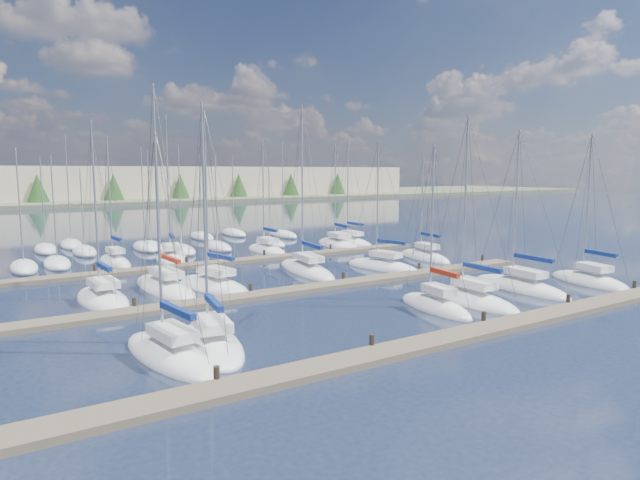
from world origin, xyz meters
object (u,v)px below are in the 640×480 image
sailboat_o (171,258)px  sailboat_q (337,244)px  sailboat_f (520,287)px  sailboat_g (589,281)px  sailboat_i (165,287)px  sailboat_c (211,344)px  sailboat_b (169,355)px  sailboat_p (267,250)px  sailboat_j (214,286)px  sailboat_k (306,270)px  sailboat_l (382,266)px  sailboat_e (469,299)px  sailboat_m (424,257)px  sailboat_n (115,262)px  sailboat_h (103,299)px  sailboat_r (351,242)px  sailboat_d (435,306)px

sailboat_o → sailboat_q: bearing=9.8°
sailboat_q → sailboat_f: (-1.52, -26.53, 0.01)m
sailboat_g → sailboat_i: (-28.83, 15.56, 0.00)m
sailboat_c → sailboat_o: size_ratio=0.86×
sailboat_c → sailboat_g: sailboat_c is taller
sailboat_q → sailboat_b: size_ratio=1.12×
sailboat_c → sailboat_p: bearing=67.0°
sailboat_i → sailboat_j: sailboat_i is taller
sailboat_q → sailboat_k: 16.64m
sailboat_l → sailboat_o: bearing=121.9°
sailboat_e → sailboat_i: (-16.26, 14.74, 0.00)m
sailboat_q → sailboat_p: 9.20m
sailboat_q → sailboat_m: 12.56m
sailboat_g → sailboat_n: size_ratio=0.97×
sailboat_e → sailboat_b: (-20.30, -0.04, -0.01)m
sailboat_b → sailboat_n: (3.24, 28.39, 0.03)m
sailboat_h → sailboat_k: (17.12, 1.85, 0.01)m
sailboat_p → sailboat_i: (-14.78, -12.69, 0.00)m
sailboat_q → sailboat_e: bearing=-96.5°
sailboat_p → sailboat_r: 11.56m
sailboat_p → sailboat_o: size_ratio=0.86×
sailboat_e → sailboat_g: 12.60m
sailboat_e → sailboat_i: sailboat_i is taller
sailboat_i → sailboat_k: size_ratio=1.05×
sailboat_k → sailboat_c: bearing=-126.6°
sailboat_p → sailboat_n: (-15.58, 0.92, 0.02)m
sailboat_h → sailboat_n: size_ratio=1.00×
sailboat_g → sailboat_o: sailboat_o is taller
sailboat_m → sailboat_o: 25.31m
sailboat_f → sailboat_o: sailboat_o is taller
sailboat_b → sailboat_j: bearing=53.0°
sailboat_o → sailboat_p: bearing=9.0°
sailboat_e → sailboat_h: (-20.86, 13.32, -0.01)m
sailboat_c → sailboat_b: size_ratio=1.13×
sailboat_c → sailboat_n: size_ratio=1.00×
sailboat_q → sailboat_l: 15.12m
sailboat_f → sailboat_k: 17.54m
sailboat_q → sailboat_g: sailboat_q is taller
sailboat_g → sailboat_h: size_ratio=0.96×
sailboat_p → sailboat_q: bearing=-1.3°
sailboat_d → sailboat_j: (-9.67, 13.46, -0.01)m
sailboat_r → sailboat_f: sailboat_r is taller
sailboat_m → sailboat_b: bearing=-146.3°
sailboat_k → sailboat_d: (0.44, -15.32, 0.01)m
sailboat_e → sailboat_h: bearing=149.7°
sailboat_q → sailboat_g: bearing=-70.8°
sailboat_p → sailboat_h: sailboat_p is taller
sailboat_h → sailboat_d: 22.13m
sailboat_m → sailboat_o: (-21.68, 13.05, 0.01)m
sailboat_e → sailboat_o: bearing=115.1°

